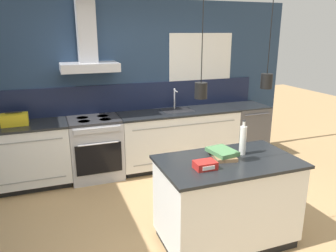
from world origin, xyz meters
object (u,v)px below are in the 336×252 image
Objects in this scene: yellow_toolbox at (15,120)px; bottle_on_island at (243,140)px; oven_range at (96,148)px; red_supply_box at (205,165)px; book_stack at (222,153)px; dishwasher at (245,130)px.

bottle_on_island is at bearing -41.16° from yellow_toolbox.
yellow_toolbox is at bearing 179.76° from oven_range.
bottle_on_island is 1.83× the size of red_supply_box.
book_stack reaches higher than red_supply_box.
book_stack is (1.00, -1.97, 0.49)m from oven_range.
oven_range is 1.17m from yellow_toolbox.
book_stack is 2.84m from yellow_toolbox.
dishwasher is 4.57× the size of red_supply_box.
red_supply_box is at bearing -144.92° from book_stack.
red_supply_box is at bearing -130.85° from dishwasher.
book_stack is 0.36m from red_supply_box.
bottle_on_island is at bearing -124.52° from dishwasher.
oven_range is at bearing 121.85° from bottle_on_island.
bottle_on_island is 3.02m from yellow_toolbox.
bottle_on_island reaches higher than yellow_toolbox.
oven_range is 2.34m from red_supply_box.
bottle_on_island is 0.99× the size of book_stack.
bottle_on_island is (1.23, -1.98, 0.61)m from oven_range.
book_stack reaches higher than oven_range.
bottle_on_island reaches higher than oven_range.
yellow_toolbox reaches higher than dishwasher.
dishwasher is at bearing 55.48° from bottle_on_island.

